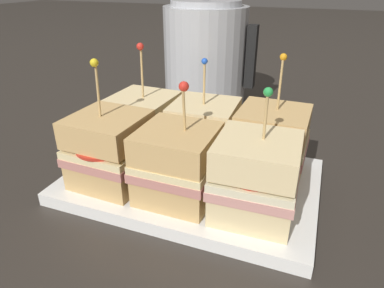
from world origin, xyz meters
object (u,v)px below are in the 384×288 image
sandwich_front_left (110,150)px  sandwich_back_left (144,124)px  sandwich_back_right (271,143)px  kettle_steel (206,56)px  sandwich_front_right (255,178)px  sandwich_back_center (205,133)px  serving_platter (192,181)px  sandwich_front_center (179,164)px

sandwich_front_left → sandwich_back_left: (-0.00, 0.10, -0.00)m
sandwich_back_left → sandwich_back_right: sandwich_back_left is taller
sandwich_front_left → kettle_steel: 0.39m
sandwich_front_right → sandwich_back_right: size_ratio=0.91×
sandwich_back_center → sandwich_back_right: sandwich_back_right is taller
serving_platter → sandwich_back_center: 0.08m
kettle_steel → sandwich_front_center: bearing=-75.8°
sandwich_front_right → sandwich_back_right: bearing=88.9°
sandwich_back_left → sandwich_back_center: sandwich_back_left is taller
sandwich_front_center → sandwich_back_left: (-0.10, 0.10, -0.00)m
serving_platter → kettle_steel: bearing=106.0°
serving_platter → sandwich_front_right: (0.10, -0.05, 0.06)m
serving_platter → sandwich_back_right: (0.10, 0.05, 0.06)m
serving_platter → kettle_steel: kettle_steel is taller
serving_platter → sandwich_front_right: sandwich_front_right is taller
sandwich_front_right → sandwich_back_left: 0.22m
sandwich_back_center → sandwich_front_left: bearing=-134.5°
serving_platter → sandwich_back_right: sandwich_back_right is taller
serving_platter → sandwich_front_right: 0.12m
sandwich_back_center → kettle_steel: kettle_steel is taller
sandwich_front_right → sandwich_back_center: bearing=133.9°
sandwich_front_center → sandwich_back_center: size_ratio=0.97×
serving_platter → sandwich_front_center: 0.08m
sandwich_front_right → kettle_steel: size_ratio=0.63×
sandwich_front_center → sandwich_front_left: bearing=-179.8°
sandwich_front_left → sandwich_front_right: bearing=0.0°
sandwich_front_left → sandwich_front_center: size_ratio=1.11×
sandwich_back_right → serving_platter: bearing=-154.4°
sandwich_front_center → kettle_steel: (-0.10, 0.39, 0.05)m
serving_platter → sandwich_front_left: size_ratio=2.04×
sandwich_front_center → kettle_steel: 0.40m
serving_platter → sandwich_front_right: bearing=-27.2°
serving_platter → sandwich_front_center: (0.00, -0.05, 0.06)m
sandwich_front_left → sandwich_back_left: sandwich_back_left is taller
serving_platter → sandwich_front_center: sandwich_front_center is taller
sandwich_front_left → sandwich_back_center: 0.14m
sandwich_front_left → sandwich_front_right: size_ratio=1.09×
serving_platter → sandwich_back_left: (-0.10, 0.05, 0.06)m
sandwich_front_left → sandwich_front_right: (0.20, 0.00, -0.00)m
serving_platter → sandwich_back_left: size_ratio=2.01×
sandwich_front_left → sandwich_front_center: (0.10, 0.00, -0.00)m
sandwich_front_left → sandwich_back_left: bearing=90.5°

